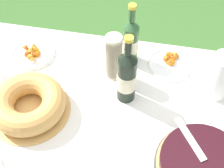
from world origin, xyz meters
TOP-DOWN VIEW (x-y plane):
  - garden_table at (0.00, 0.00)m, footprint 1.47×0.95m
  - tablecloth at (0.00, 0.00)m, footprint 1.48×0.96m
  - berry_tart at (0.36, -0.15)m, footprint 0.34×0.34m
  - serving_knife at (0.38, -0.17)m, footprint 0.23×0.33m
  - bundt_cake at (-0.33, -0.02)m, footprint 0.33×0.33m
  - cup_stack at (-0.03, 0.24)m, footprint 0.07×0.07m
  - cider_bottle_green at (0.02, 0.35)m, footprint 0.07×0.07m
  - juice_bottle_red at (0.04, 0.13)m, footprint 0.08×0.08m
  - snack_plate_near at (0.22, 0.34)m, footprint 0.21×0.21m
  - snack_plate_left at (-0.43, 0.29)m, footprint 0.21×0.21m
  - paper_towel_roll at (0.42, 0.22)m, footprint 0.11×0.11m

SIDE VIEW (x-z plane):
  - garden_table at x=0.00m, z-range 0.30..1.06m
  - tablecloth at x=0.00m, z-range 0.69..0.80m
  - snack_plate_near at x=0.22m, z-range 0.74..0.80m
  - snack_plate_left at x=-0.43m, z-range 0.74..0.80m
  - berry_tart at x=0.36m, z-range 0.76..0.82m
  - bundt_cake at x=-0.33m, z-range 0.76..0.86m
  - serving_knife at x=0.38m, z-range 0.82..0.83m
  - paper_towel_roll at x=0.42m, z-range 0.76..0.97m
  - cup_stack at x=-0.03m, z-range 0.76..0.99m
  - cider_bottle_green at x=0.02m, z-range 0.72..1.03m
  - juice_bottle_red at x=0.04m, z-range 0.72..1.06m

